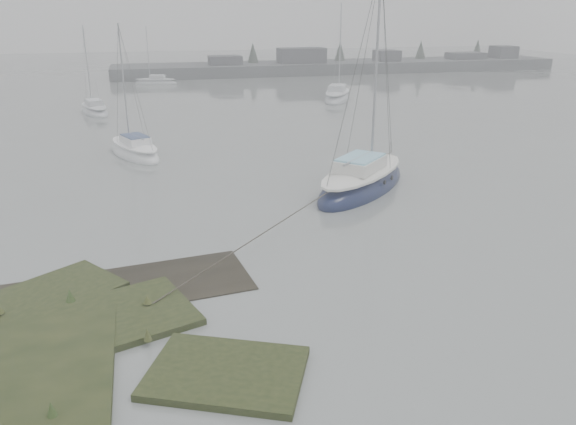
# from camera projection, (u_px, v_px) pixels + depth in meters

# --- Properties ---
(ground) EXTENTS (160.00, 160.00, 0.00)m
(ground) POSITION_uv_depth(u_px,v_px,m) (154.00, 126.00, 40.48)
(ground) COLOR slate
(ground) RESTS_ON ground
(far_shoreline) EXTENTS (60.00, 8.00, 4.15)m
(far_shoreline) POSITION_uv_depth(u_px,v_px,m) (348.00, 65.00, 75.63)
(far_shoreline) COLOR #4C4F51
(far_shoreline) RESTS_ON ground
(sailboat_main) EXTENTS (7.16, 6.99, 10.63)m
(sailboat_main) POSITION_uv_depth(u_px,v_px,m) (362.00, 183.00, 26.11)
(sailboat_main) COLOR #0E1534
(sailboat_main) RESTS_ON ground
(sailboat_white) EXTENTS (3.74, 5.83, 7.83)m
(sailboat_white) POSITION_uv_depth(u_px,v_px,m) (135.00, 151.00, 32.26)
(sailboat_white) COLOR white
(sailboat_white) RESTS_ON ground
(sailboat_far_a) EXTENTS (3.14, 5.47, 7.34)m
(sailboat_far_a) POSITION_uv_depth(u_px,v_px,m) (95.00, 111.00, 45.41)
(sailboat_far_a) COLOR silver
(sailboat_far_a) RESTS_ON ground
(sailboat_far_b) EXTENTS (4.94, 6.76, 9.20)m
(sailboat_far_b) POSITION_uv_depth(u_px,v_px,m) (337.00, 97.00, 52.10)
(sailboat_far_b) COLOR #AEB3B9
(sailboat_far_b) RESTS_ON ground
(sailboat_far_c) EXTENTS (4.99, 2.78, 6.70)m
(sailboat_far_c) POSITION_uv_depth(u_px,v_px,m) (156.00, 82.00, 63.15)
(sailboat_far_c) COLOR #B2B9BC
(sailboat_far_c) RESTS_ON ground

